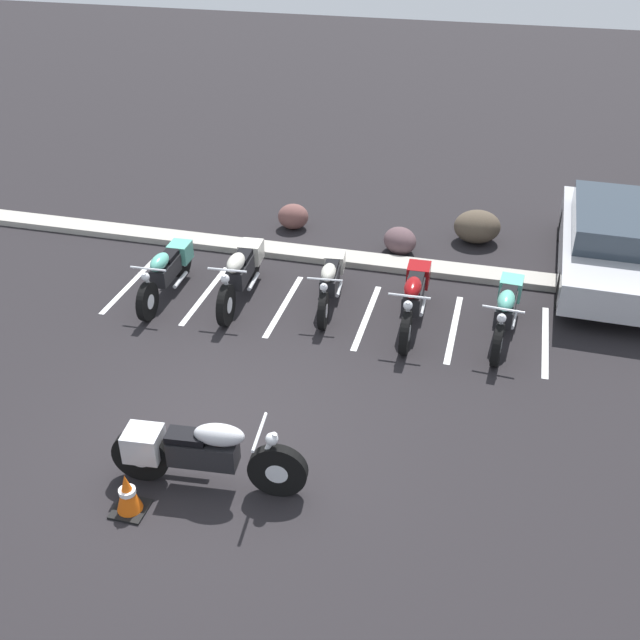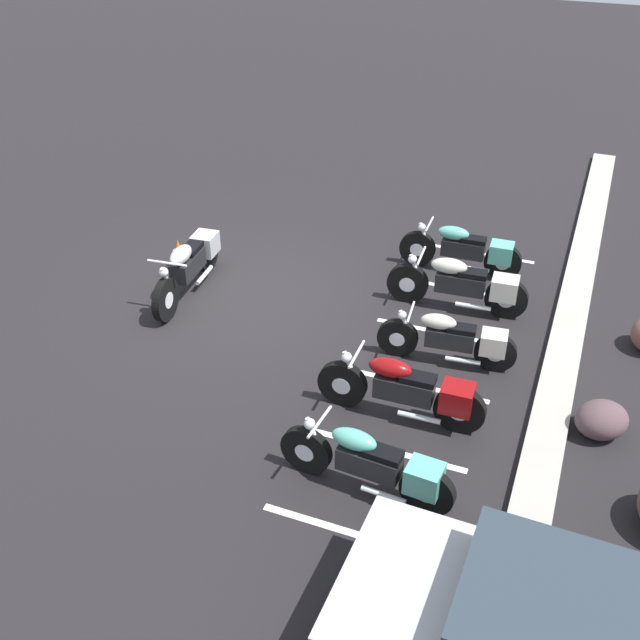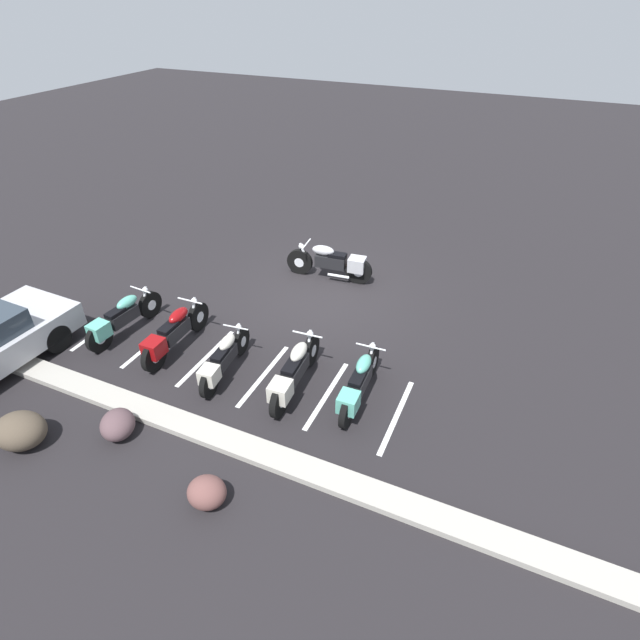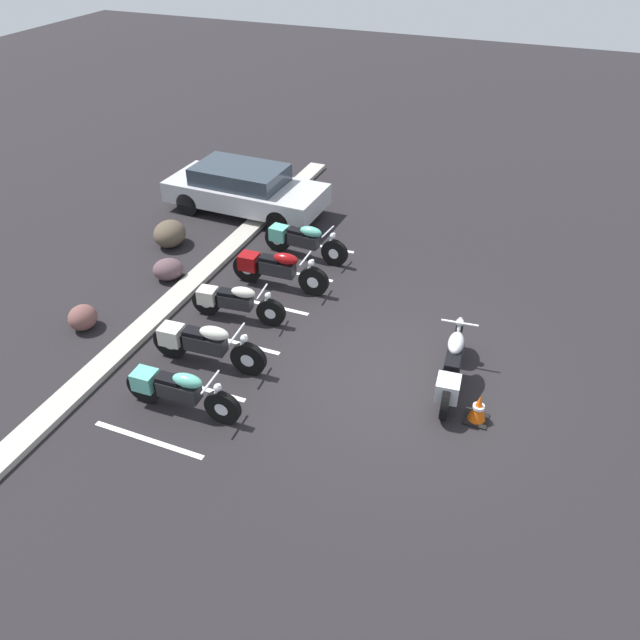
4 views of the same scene
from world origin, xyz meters
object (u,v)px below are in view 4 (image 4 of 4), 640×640
car_silver (245,189)px  landscape_rock_2 (170,234)px  parked_bike_1 (202,343)px  parked_bike_4 (301,240)px  parked_bike_0 (176,390)px  motorcycle_silver_featured (452,366)px  landscape_rock_1 (168,269)px  landscape_rock_0 (83,317)px  parked_bike_2 (233,301)px  traffic_cone (478,409)px  parked_bike_3 (275,268)px

car_silver → landscape_rock_2: 2.61m
parked_bike_1 → parked_bike_4: size_ratio=1.05×
parked_bike_4 → landscape_rock_2: 3.37m
parked_bike_0 → landscape_rock_2: parked_bike_0 is taller
motorcycle_silver_featured → car_silver: bearing=47.5°
landscape_rock_2 → landscape_rock_1: bearing=-148.3°
landscape_rock_2 → landscape_rock_0: bearing=-175.1°
parked_bike_2 → landscape_rock_0: 3.08m
parked_bike_0 → parked_bike_4: size_ratio=0.99×
parked_bike_2 → landscape_rock_2: parked_bike_2 is taller
parked_bike_2 → car_silver: bearing=108.9°
parked_bike_4 → landscape_rock_2: bearing=-163.9°
landscape_rock_2 → traffic_cone: landscape_rock_2 is taller
parked_bike_1 → parked_bike_3: (2.99, -0.08, -0.00)m
motorcycle_silver_featured → landscape_rock_0: (-0.99, 7.39, -0.25)m
parked_bike_0 → parked_bike_3: 4.27m
parked_bike_0 → parked_bike_2: (2.81, 0.42, -0.03)m
parked_bike_3 → parked_bike_4: 1.47m
landscape_rock_2 → parked_bike_3: bearing=-103.3°
parked_bike_1 → landscape_rock_1: (2.37, 2.35, -0.24)m
motorcycle_silver_featured → parked_bike_0: (-2.33, 4.25, -0.05)m
parked_bike_1 → traffic_cone: (0.42, -5.11, -0.23)m
car_silver → traffic_cone: bearing=-36.3°
parked_bike_1 → parked_bike_3: size_ratio=1.01×
parked_bike_2 → landscape_rock_0: bearing=-157.7°
car_silver → parked_bike_0: bearing=-69.4°
parked_bike_0 → parked_bike_2: parked_bike_0 is taller
motorcycle_silver_featured → parked_bike_1: (-1.06, 4.49, -0.02)m
parked_bike_2 → landscape_rock_0: parked_bike_2 is taller
parked_bike_1 → parked_bike_3: parked_bike_1 is taller
parked_bike_3 → landscape_rock_0: parked_bike_3 is taller
motorcycle_silver_featured → landscape_rock_2: bearing=65.1°
parked_bike_3 → parked_bike_4: size_ratio=1.04×
parked_bike_0 → parked_bike_1: 1.30m
parked_bike_1 → parked_bike_4: (4.46, -0.09, -0.02)m
traffic_cone → parked_bike_3: bearing=62.9°
parked_bike_3 → parked_bike_4: (1.47, -0.00, -0.02)m
parked_bike_0 → landscape_rock_1: 4.48m
parked_bike_3 → landscape_rock_2: bearing=165.3°
parked_bike_1 → traffic_cone: size_ratio=4.22×
parked_bike_1 → parked_bike_0: bearing=-83.2°
parked_bike_0 → landscape_rock_0: size_ratio=3.50×
landscape_rock_0 → landscape_rock_1: bearing=-13.3°
parked_bike_0 → traffic_cone: size_ratio=3.98×
landscape_rock_1 → parked_bike_2: bearing=-111.2°
traffic_cone → parked_bike_1: bearing=94.7°
landscape_rock_2 → traffic_cone: (-3.35, -8.32, -0.06)m
landscape_rock_0 → motorcycle_silver_featured: bearing=-82.4°
parked_bike_2 → landscape_rock_2: 3.76m
car_silver → traffic_cone: 9.46m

